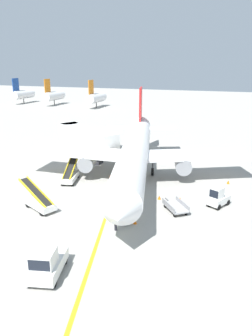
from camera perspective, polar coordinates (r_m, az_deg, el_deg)
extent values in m
plane|color=#9E9B93|center=(28.90, -8.80, -10.33)|extent=(300.00, 300.00, 0.00)
cube|color=yellow|center=(32.50, -2.97, -6.75)|extent=(20.42, 77.50, 0.01)
cylinder|color=white|center=(38.29, 1.52, 2.67)|extent=(10.74, 29.87, 3.30)
cone|color=white|center=(23.14, -1.17, -8.10)|extent=(3.73, 3.14, 3.23)
cone|color=white|center=(54.17, 2.69, 7.72)|extent=(3.74, 3.50, 3.14)
cube|color=white|center=(40.09, 12.42, 2.37)|extent=(13.60, 9.75, 0.36)
cylinder|color=gray|center=(39.24, 10.11, 0.65)|extent=(2.64, 3.58, 1.90)
cube|color=white|center=(40.97, -8.86, 2.92)|extent=(13.18, 4.98, 0.36)
cylinder|color=gray|center=(39.94, -6.85, 1.12)|extent=(2.64, 3.58, 1.90)
cube|color=red|center=(51.24, 2.62, 11.25)|extent=(1.28, 3.94, 5.20)
cube|color=white|center=(51.37, 5.91, 7.06)|extent=(5.65, 4.03, 0.24)
cube|color=white|center=(51.64, -0.81, 7.22)|extent=(5.42, 2.78, 0.24)
cylinder|color=#4C4C51|center=(28.17, -0.08, -7.33)|extent=(0.20, 0.20, 3.12)
cylinder|color=black|center=(28.75, -0.07, -9.63)|extent=(0.48, 0.63, 0.56)
cylinder|color=#4C4C51|center=(40.67, 4.78, 0.78)|extent=(0.20, 0.20, 3.12)
cylinder|color=black|center=(41.00, 4.75, -0.66)|extent=(0.58, 1.02, 0.96)
cylinder|color=#4C4C51|center=(40.92, -1.39, 0.95)|extent=(0.20, 0.20, 3.12)
cylinder|color=black|center=(41.26, -1.37, -0.49)|extent=(0.58, 1.02, 0.96)
cube|color=black|center=(24.80, -0.66, -5.34)|extent=(2.97, 1.67, 0.60)
cube|color=silver|center=(46.54, -6.83, 5.55)|extent=(11.57, 8.52, 2.50)
cylinder|color=silver|center=(51.38, -10.21, 6.59)|extent=(3.20, 3.20, 2.50)
cylinder|color=#59595B|center=(45.66, -5.52, 2.20)|extent=(0.56, 0.56, 2.35)
cube|color=#333338|center=(45.92, -5.49, 1.09)|extent=(1.80, 1.40, 0.50)
cube|color=silver|center=(23.22, -13.78, -16.46)|extent=(2.71, 3.95, 0.80)
cube|color=silver|center=(22.21, -14.52, -15.33)|extent=(1.87, 1.94, 1.10)
cube|color=black|center=(21.62, -15.24, -16.43)|extent=(1.40, 0.42, 0.77)
cylinder|color=black|center=(22.26, -12.74, -19.35)|extent=(0.36, 0.64, 0.60)
cylinder|color=black|center=(22.78, -16.82, -18.76)|extent=(0.36, 0.64, 0.60)
cylinder|color=black|center=(24.20, -10.83, -15.81)|extent=(0.36, 0.64, 0.60)
cylinder|color=black|center=(24.67, -14.56, -15.37)|extent=(0.36, 0.64, 0.60)
cube|color=silver|center=(33.53, 16.16, -5.47)|extent=(2.27, 2.73, 0.70)
cube|color=silver|center=(32.85, 15.91, -4.24)|extent=(1.42, 1.44, 1.10)
cube|color=black|center=(32.44, 15.42, -4.49)|extent=(0.90, 0.52, 0.77)
cylinder|color=black|center=(32.75, 16.14, -6.73)|extent=(0.47, 0.63, 0.60)
cylinder|color=black|center=(33.26, 14.53, -6.18)|extent=(0.47, 0.63, 0.60)
cylinder|color=black|center=(34.09, 17.65, -5.86)|extent=(0.47, 0.63, 0.60)
cylinder|color=black|center=(34.59, 16.08, -5.35)|extent=(0.47, 0.63, 0.60)
cube|color=silver|center=(32.60, -15.08, -6.16)|extent=(4.08, 2.98, 0.60)
cylinder|color=black|center=(33.53, -17.14, -6.22)|extent=(0.64, 0.46, 0.60)
cylinder|color=black|center=(34.07, -15.25, -5.64)|extent=(0.64, 0.46, 0.60)
cylinder|color=black|center=(31.38, -14.81, -7.73)|extent=(0.64, 0.46, 0.60)
cylinder|color=black|center=(31.95, -12.83, -7.08)|extent=(0.64, 0.46, 0.60)
cube|color=black|center=(32.72, -15.75, -4.31)|extent=(4.90, 2.95, 1.76)
cube|color=yellow|center=(32.48, -16.46, -4.32)|extent=(4.57, 2.22, 1.84)
cube|color=yellow|center=(32.87, -15.09, -3.92)|extent=(4.57, 2.22, 1.84)
cube|color=silver|center=(39.32, -9.95, -1.54)|extent=(2.41, 4.06, 0.60)
cylinder|color=black|center=(40.79, -10.32, -1.27)|extent=(0.36, 0.64, 0.60)
cylinder|color=black|center=(40.48, -8.58, -1.34)|extent=(0.36, 0.64, 0.60)
cylinder|color=black|center=(38.40, -11.34, -2.59)|extent=(0.36, 0.64, 0.60)
cylinder|color=black|center=(38.06, -9.50, -2.67)|extent=(0.36, 0.64, 0.60)
cube|color=black|center=(39.56, -9.80, 0.05)|extent=(2.14, 5.06, 1.76)
cube|color=yellow|center=(39.64, -10.44, 0.24)|extent=(1.35, 4.88, 1.84)
cube|color=yellow|center=(39.42, -9.18, 0.20)|extent=(1.35, 4.88, 1.84)
cube|color=#A5A5A8|center=(31.52, 8.80, -6.91)|extent=(2.90, 3.13, 0.16)
cube|color=#4C4C51|center=(33.04, 7.38, -5.66)|extent=(0.61, 0.76, 0.08)
cylinder|color=#4C4C51|center=(33.41, 7.05, -5.36)|extent=(0.12, 0.12, 0.05)
cube|color=gray|center=(31.11, 7.57, -6.69)|extent=(1.76, 2.25, 0.50)
cube|color=gray|center=(31.74, 10.04, -6.30)|extent=(1.76, 2.25, 0.50)
cylinder|color=black|center=(32.24, 6.99, -6.73)|extent=(0.31, 0.36, 0.36)
cylinder|color=black|center=(32.73, 8.91, -6.43)|extent=(0.31, 0.36, 0.36)
cylinder|color=black|center=(30.55, 8.63, -8.30)|extent=(0.31, 0.36, 0.36)
cylinder|color=black|center=(31.06, 10.64, -7.94)|extent=(0.31, 0.36, 0.36)
cylinder|color=#26262D|center=(27.88, -1.85, -10.25)|extent=(0.24, 0.24, 0.85)
cube|color=green|center=(27.55, -1.87, -8.96)|extent=(0.36, 0.22, 0.56)
sphere|color=beige|center=(27.38, -1.88, -8.23)|extent=(0.20, 0.20, 0.20)
sphere|color=yellow|center=(27.35, -1.88, -8.12)|extent=(0.24, 0.24, 0.24)
cone|color=orange|center=(34.04, 5.95, -5.23)|extent=(0.36, 0.36, 0.44)
cone|color=orange|center=(40.01, 17.78, -2.39)|extent=(0.36, 0.36, 0.44)
cone|color=orange|center=(33.87, 9.59, -5.52)|extent=(0.36, 0.36, 0.44)
cone|color=orange|center=(29.01, 1.61, -9.50)|extent=(0.36, 0.36, 0.44)
cone|color=orange|center=(40.08, -2.81, -1.47)|extent=(0.36, 0.36, 0.44)
cylinder|color=silver|center=(121.89, -17.88, 12.39)|extent=(3.00, 10.00, 3.00)
cylinder|color=#3F3F3F|center=(122.11, -17.78, 11.32)|extent=(0.30, 0.30, 1.60)
cube|color=navy|center=(118.88, -19.09, 13.84)|extent=(0.24, 3.20, 4.40)
cylinder|color=silver|center=(113.88, -12.74, 12.45)|extent=(3.00, 10.00, 3.00)
cylinder|color=#3F3F3F|center=(114.12, -12.66, 11.30)|extent=(0.30, 0.30, 1.60)
cube|color=orange|center=(110.67, -13.85, 14.04)|extent=(0.24, 3.20, 4.40)
cylinder|color=silver|center=(105.07, -5.34, 12.36)|extent=(3.00, 10.00, 3.00)
cylinder|color=#3F3F3F|center=(105.33, -5.31, 11.11)|extent=(0.30, 0.30, 1.60)
cube|color=orange|center=(101.62, -6.26, 14.11)|extent=(0.24, 3.20, 4.40)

